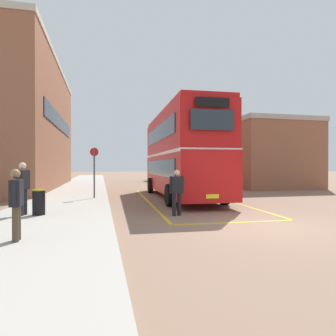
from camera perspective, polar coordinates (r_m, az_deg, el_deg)
ground_plane at (r=22.92m, az=-0.66°, el=-4.09°), size 135.60×135.60×0.00m
sidewalk_left at (r=24.84m, az=-16.73°, el=-3.59°), size 4.00×57.60×0.14m
brick_building_left at (r=26.00m, az=-27.19°, el=7.42°), size 6.32×18.31×9.97m
depot_building_right at (r=30.18m, az=13.79°, el=2.28°), size 6.55×16.36×5.55m
double_decker_bus at (r=16.54m, az=2.49°, el=2.87°), size 3.15×10.69×4.75m
single_deck_bus at (r=33.10m, az=-0.03°, el=0.15°), size 2.79×8.24×3.02m
pedestrian_boarding at (r=10.65m, az=1.71°, el=-4.14°), size 0.55×0.34×1.68m
pedestrian_waiting_near at (r=11.05m, az=-26.40°, el=-2.88°), size 0.35×0.58×1.79m
pedestrian_waiting_far at (r=7.38m, az=-27.46°, el=-5.52°), size 0.25×0.54×1.61m
litter_bin at (r=10.96m, az=-23.88°, el=-6.09°), size 0.44×0.44×0.87m
bus_stop_sign at (r=15.67m, az=-14.19°, el=0.06°), size 0.44×0.10×2.61m
bay_marking_yellow at (r=14.74m, az=4.41°, el=-6.61°), size 4.68×12.75×0.01m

